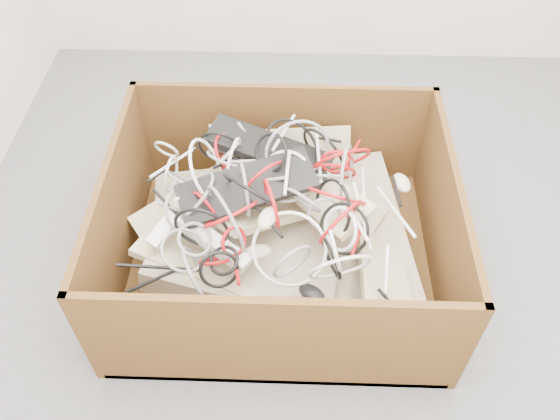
{
  "coord_description": "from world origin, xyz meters",
  "views": [
    {
      "loc": [
        -0.14,
        -1.36,
        1.86
      ],
      "look_at": [
        -0.18,
        0.03,
        0.3
      ],
      "focal_mm": 37.07,
      "sensor_mm": 36.0,
      "label": 1
    }
  ],
  "objects_px": {
    "power_strip_left": "(176,215)",
    "cardboard_box": "(275,243)",
    "vga_plug": "(366,207)",
    "power_strip_right": "(213,242)"
  },
  "relations": [
    {
      "from": "cardboard_box",
      "to": "power_strip_right",
      "type": "distance_m",
      "value": 0.34
    },
    {
      "from": "cardboard_box",
      "to": "vga_plug",
      "type": "distance_m",
      "value": 0.39
    },
    {
      "from": "cardboard_box",
      "to": "power_strip_left",
      "type": "xyz_separation_m",
      "value": [
        -0.34,
        -0.06,
        0.22
      ]
    },
    {
      "from": "power_strip_right",
      "to": "vga_plug",
      "type": "height_order",
      "value": "power_strip_right"
    },
    {
      "from": "power_strip_left",
      "to": "power_strip_right",
      "type": "xyz_separation_m",
      "value": [
        0.14,
        -0.11,
        -0.0
      ]
    },
    {
      "from": "cardboard_box",
      "to": "vga_plug",
      "type": "relative_size",
      "value": 27.02
    },
    {
      "from": "cardboard_box",
      "to": "power_strip_right",
      "type": "height_order",
      "value": "cardboard_box"
    },
    {
      "from": "power_strip_left",
      "to": "cardboard_box",
      "type": "bearing_deg",
      "value": -46.34
    },
    {
      "from": "cardboard_box",
      "to": "vga_plug",
      "type": "height_order",
      "value": "cardboard_box"
    },
    {
      "from": "cardboard_box",
      "to": "power_strip_left",
      "type": "bearing_deg",
      "value": -170.2
    }
  ]
}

